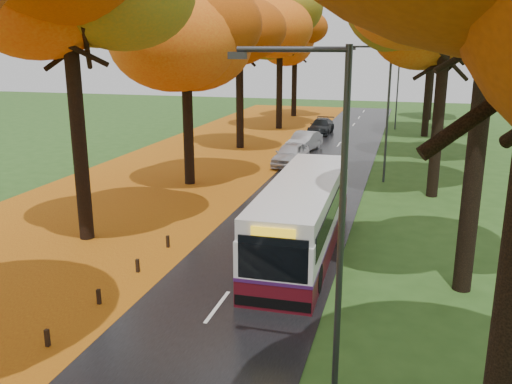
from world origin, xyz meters
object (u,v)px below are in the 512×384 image
at_px(streetlamp_near, 330,211).
at_px(car_white, 291,154).
at_px(car_dark, 321,126).
at_px(streetlamp_mid, 384,103).
at_px(streetlamp_far, 395,80).
at_px(car_silver, 304,141).
at_px(bus, 303,214).

height_order(streetlamp_near, car_white, streetlamp_near).
bearing_deg(car_dark, streetlamp_near, -79.20).
relative_size(streetlamp_mid, streetlamp_far, 1.00).
bearing_deg(car_silver, streetlamp_near, -68.59).
height_order(streetlamp_far, car_silver, streetlamp_far).
xyz_separation_m(bus, car_silver, (-3.90, 20.90, -0.77)).
xyz_separation_m(streetlamp_near, streetlamp_mid, (0.00, 22.00, 0.00)).
distance_m(streetlamp_near, car_silver, 31.31).
bearing_deg(streetlamp_near, streetlamp_far, 90.00).
distance_m(streetlamp_near, streetlamp_far, 44.00).
height_order(streetlamp_mid, car_white, streetlamp_mid).
bearing_deg(streetlamp_far, car_white, -107.78).
relative_size(streetlamp_mid, car_white, 1.76).
height_order(bus, car_dark, bus).
bearing_deg(car_white, bus, -72.43).
height_order(streetlamp_mid, car_dark, streetlamp_mid).
xyz_separation_m(streetlamp_mid, car_dark, (-6.30, 17.32, -4.00)).
bearing_deg(streetlamp_near, car_dark, 99.10).
height_order(car_white, car_dark, car_white).
bearing_deg(bus, streetlamp_mid, 78.38).
xyz_separation_m(streetlamp_far, car_silver, (-6.21, -13.57, -3.94)).
bearing_deg(car_silver, streetlamp_mid, -43.75).
bearing_deg(car_dark, car_white, -87.52).
bearing_deg(bus, streetlamp_near, -77.51).
bearing_deg(car_dark, streetlamp_mid, -68.31).
bearing_deg(streetlamp_far, streetlamp_mid, -90.00).
relative_size(streetlamp_mid, car_dark, 1.71).
distance_m(streetlamp_mid, car_white, 7.83).
distance_m(streetlamp_far, bus, 34.69).
relative_size(streetlamp_near, bus, 0.73).
xyz_separation_m(streetlamp_far, car_white, (-6.10, -19.03, -3.90)).
height_order(streetlamp_far, car_dark, streetlamp_far).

